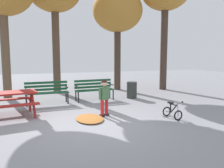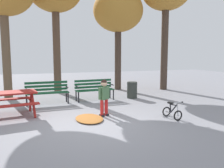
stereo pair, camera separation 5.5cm
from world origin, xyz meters
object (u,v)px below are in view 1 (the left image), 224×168
picnic_table (4,98)px  park_bench_far_left (47,91)px  child_standing (104,94)px  park_bench_left (94,88)px  kids_bicycle (172,112)px  trash_bin (132,90)px

picnic_table → park_bench_far_left: park_bench_far_left is taller
child_standing → park_bench_left: bearing=81.3°
park_bench_left → kids_bicycle: park_bench_left is taller
park_bench_left → child_standing: (-0.39, -2.54, 0.16)m
kids_bicycle → picnic_table: bearing=159.1°
kids_bicycle → trash_bin: trash_bin is taller
picnic_table → child_standing: bearing=-16.5°
trash_bin → park_bench_far_left: bearing=180.0°
park_bench_far_left → trash_bin: park_bench_far_left is taller
kids_bicycle → trash_bin: (0.24, 3.38, 0.15)m
child_standing → trash_bin: child_standing is taller
park_bench_far_left → child_standing: bearing=-58.3°
picnic_table → park_bench_left: 3.66m
picnic_table → park_bench_left: size_ratio=1.21×
picnic_table → kids_bicycle: picnic_table is taller
park_bench_left → trash_bin: (1.66, -0.10, -0.16)m
child_standing → kids_bicycle: child_standing is taller
child_standing → picnic_table: bearing=163.5°
park_bench_far_left → park_bench_left: size_ratio=0.99×
picnic_table → trash_bin: 5.16m
picnic_table → child_standing: 2.98m
park_bench_far_left → kids_bicycle: size_ratio=2.75×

